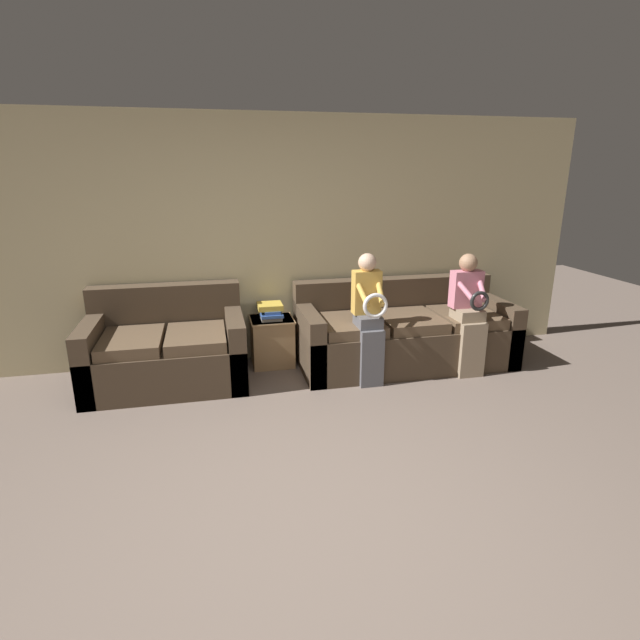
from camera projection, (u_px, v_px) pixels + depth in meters
The scene contains 8 objects.
ground_plane at pixel (317, 538), 2.83m from camera, with size 14.00×14.00×0.00m, color #6B5B51.
wall_back at pixel (256, 242), 5.21m from camera, with size 7.23×0.06×2.55m.
couch_main at pixel (403, 334), 5.31m from camera, with size 2.23×0.94×0.86m.
couch_side at pixel (167, 351), 4.83m from camera, with size 1.47×0.97×0.90m.
child_left_seated at pixel (369, 313), 4.73m from camera, with size 0.27×0.37×1.25m.
child_right_seated at pixel (469, 309), 4.96m from camera, with size 0.31×0.38×1.21m.
side_shelf at pixel (272, 341), 5.28m from camera, with size 0.45×0.42×0.51m.
book_stack at pixel (271, 311), 5.20m from camera, with size 0.25×0.30×0.16m.
Camera 1 is at (-0.49, -2.29, 2.01)m, focal length 28.00 mm.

